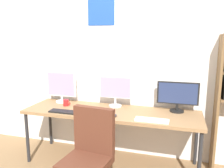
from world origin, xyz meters
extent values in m
cube|color=silver|center=(0.00, 1.02, 1.30)|extent=(4.70, 0.10, 2.60)
cube|color=#1E4799|center=(-0.25, 0.97, 2.07)|extent=(0.39, 0.01, 0.43)
cube|color=#936D47|center=(0.00, 0.60, 0.72)|extent=(2.30, 0.68, 0.04)
cylinder|color=#262628|center=(-1.10, 0.31, 0.35)|extent=(0.04, 0.04, 0.70)
cylinder|color=#262628|center=(1.10, 0.31, 0.35)|extent=(0.04, 0.04, 0.70)
cylinder|color=#262628|center=(-1.10, 0.89, 0.35)|extent=(0.04, 0.04, 0.70)
cylinder|color=#262628|center=(1.10, 0.89, 0.35)|extent=(0.04, 0.04, 0.70)
cube|color=brown|center=(1.30, 0.83, 0.86)|extent=(0.03, 0.28, 1.72)
cube|color=black|center=(1.36, 0.83, 1.10)|extent=(0.02, 0.22, 0.28)
cube|color=#592D1E|center=(0.00, -0.27, 0.47)|extent=(0.49, 0.49, 0.08)
cube|color=#592D1E|center=(0.02, -0.09, 0.75)|extent=(0.45, 0.12, 0.48)
cylinder|color=silver|center=(-0.83, 0.81, 0.75)|extent=(0.18, 0.18, 0.02)
cylinder|color=silver|center=(-0.83, 0.81, 0.80)|extent=(0.03, 0.03, 0.07)
cube|color=silver|center=(-0.83, 0.81, 1.02)|extent=(0.46, 0.03, 0.37)
cube|color=#B28CE5|center=(-0.83, 0.80, 1.02)|extent=(0.42, 0.01, 0.33)
cylinder|color=silver|center=(0.00, 0.81, 0.75)|extent=(0.18, 0.18, 0.02)
cylinder|color=silver|center=(0.00, 0.81, 0.81)|extent=(0.03, 0.03, 0.10)
cube|color=silver|center=(0.00, 0.81, 1.02)|extent=(0.46, 0.03, 0.30)
cube|color=#B28CE5|center=(0.00, 0.80, 1.02)|extent=(0.42, 0.01, 0.27)
cylinder|color=black|center=(0.83, 0.81, 0.75)|extent=(0.18, 0.18, 0.02)
cylinder|color=black|center=(0.83, 0.81, 0.80)|extent=(0.03, 0.03, 0.08)
cube|color=black|center=(0.83, 0.81, 0.99)|extent=(0.52, 0.03, 0.29)
cube|color=navy|center=(0.83, 0.80, 0.99)|extent=(0.48, 0.01, 0.26)
cube|color=black|center=(-0.56, 0.37, 0.75)|extent=(0.39, 0.13, 0.02)
cube|color=silver|center=(0.56, 0.37, 0.75)|extent=(0.39, 0.13, 0.02)
ellipsoid|color=#38383D|center=(0.11, 0.39, 0.76)|extent=(0.06, 0.10, 0.03)
cylinder|color=red|center=(-0.68, 0.65, 0.79)|extent=(0.08, 0.08, 0.09)
torus|color=red|center=(-0.64, 0.65, 0.79)|extent=(0.06, 0.01, 0.06)
camera|label=1|loc=(0.83, -2.17, 1.66)|focal=36.94mm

